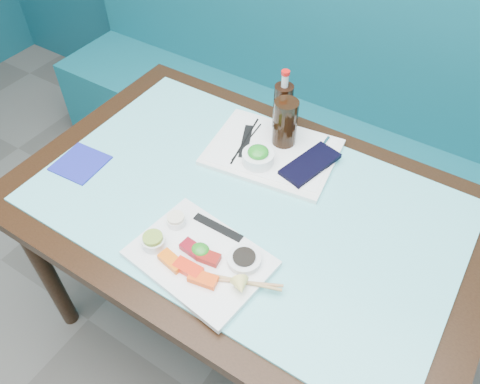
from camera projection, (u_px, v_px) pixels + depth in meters
The scene contains 34 objects.
booth_bench at pixel (342, 142), 2.14m from camera, with size 3.00×0.56×1.17m.
dining_table at pixel (246, 220), 1.45m from camera, with size 1.40×0.90×0.75m.
glass_top at pixel (246, 202), 1.38m from camera, with size 1.22×0.76×0.01m, color #6ACFD4.
sashimi_plate at pixel (200, 259), 1.23m from camera, with size 0.35×0.25×0.02m, color white.
salmon_left at pixel (171, 261), 1.20m from camera, with size 0.07×0.04×0.02m, color #F86009.
salmon_mid at pixel (188, 268), 1.19m from camera, with size 0.08×0.04×0.02m, color red.
salmon_right at pixel (203, 279), 1.17m from camera, with size 0.07×0.04×0.02m, color #FA450A.
tuna_left at pixel (192, 248), 1.23m from camera, with size 0.06×0.04×0.02m, color maroon.
tuna_right at pixel (209, 258), 1.21m from camera, with size 0.06×0.04×0.02m, color maroon.
seaweed_garnish at pixel (200, 250), 1.22m from camera, with size 0.05×0.05×0.03m, color #24811D.
ramekin_wasabi at pixel (154, 242), 1.24m from camera, with size 0.06×0.06×0.03m, color white.
wasabi_fill at pixel (153, 238), 1.22m from camera, with size 0.05×0.05×0.01m, color olive.
ramekin_ginger at pixel (176, 221), 1.29m from camera, with size 0.05×0.05×0.02m, color white.
ginger_fill at pixel (176, 218), 1.28m from camera, with size 0.05×0.05×0.01m, color beige.
soy_dish at pixel (244, 259), 1.21m from camera, with size 0.09×0.09×0.02m, color silver.
soy_fill at pixel (244, 257), 1.20m from camera, with size 0.06×0.06×0.01m, color black.
lemon_wedge at pixel (241, 286), 1.13m from camera, with size 0.05×0.05×0.04m, color #F5E274.
chopstick_sleeve at pixel (218, 227), 1.29m from camera, with size 0.15×0.02×0.00m, color black.
wooden_chopstick_a at pixel (232, 279), 1.17m from camera, with size 0.01×0.01×0.26m, color tan.
wooden_chopstick_b at pixel (235, 281), 1.17m from camera, with size 0.01×0.01×0.24m, color tan.
serving_tray at pixel (272, 152), 1.51m from camera, with size 0.40×0.30×0.02m, color white.
paper_placemat at pixel (272, 150), 1.51m from camera, with size 0.37×0.26×0.00m, color white.
seaweed_bowl at pixel (258, 158), 1.45m from camera, with size 0.10×0.10×0.04m, color white.
seaweed_salad at pixel (258, 152), 1.44m from camera, with size 0.07×0.07×0.03m, color #219022.
cola_glass at pixel (285, 123), 1.48m from camera, with size 0.08×0.08×0.16m, color black.
navy_pouch at pixel (310, 164), 1.45m from camera, with size 0.09×0.20×0.02m, color black.
fork at pixel (323, 145), 1.52m from camera, with size 0.01×0.01×0.09m, color white.
black_chopstick_a at pixel (245, 140), 1.54m from camera, with size 0.01×0.01×0.24m, color black.
black_chopstick_b at pixel (247, 141), 1.53m from camera, with size 0.01×0.01×0.20m, color black.
tray_sleeve at pixel (246, 141), 1.54m from camera, with size 0.03×0.16×0.00m, color black.
cola_bottle_body at pixel (283, 109), 1.53m from camera, with size 0.06×0.06×0.18m, color black.
cola_bottle_neck at pixel (285, 80), 1.45m from camera, with size 0.02×0.02×0.04m, color silver.
cola_bottle_cap at pixel (286, 73), 1.43m from camera, with size 0.03×0.03×0.01m, color red.
blue_napkin at pixel (80, 163), 1.48m from camera, with size 0.14×0.14×0.01m, color navy.
Camera 1 is at (0.48, 0.67, 1.79)m, focal length 35.00 mm.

